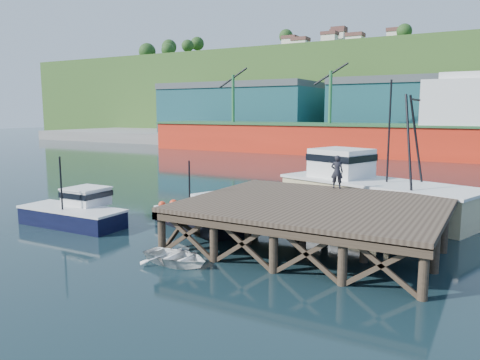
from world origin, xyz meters
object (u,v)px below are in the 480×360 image
Objects in this scene: boat_black at (203,215)px; trawler at (373,188)px; dinghy at (176,257)px; dockworker at (337,172)px; boat_navy at (76,211)px.

trawler is (7.52, 7.95, 1.02)m from boat_black.
boat_black is at bearing 28.37° from dinghy.
trawler reaches higher than boat_black.
dinghy is at bearing -90.24° from trawler.
trawler is at bearing -118.21° from dockworker.
boat_black is 7.98m from dockworker.
trawler reaches higher than dockworker.
boat_black is 3.47× the size of dockworker.
dinghy is at bearing -44.83° from boat_black.
boat_black is 10.99m from trawler.
trawler reaches higher than boat_navy.
boat_navy is 9.71m from dinghy.
boat_black is at bearing 22.42° from dockworker.
dinghy is at bearing 58.95° from dockworker.
boat_black is 2.10× the size of dinghy.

